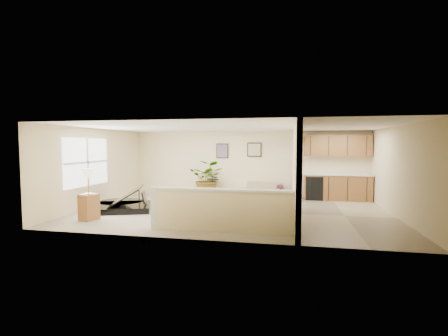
% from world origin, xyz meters
% --- Properties ---
extents(floor, '(9.00, 9.00, 0.00)m').
position_xyz_m(floor, '(0.00, 0.00, 0.00)').
color(floor, tan).
rests_on(floor, ground).
extents(back_wall, '(9.00, 0.04, 2.50)m').
position_xyz_m(back_wall, '(0.00, 3.00, 1.25)').
color(back_wall, beige).
rests_on(back_wall, floor).
extents(front_wall, '(9.00, 0.04, 2.50)m').
position_xyz_m(front_wall, '(0.00, -3.00, 1.25)').
color(front_wall, beige).
rests_on(front_wall, floor).
extents(left_wall, '(0.04, 6.00, 2.50)m').
position_xyz_m(left_wall, '(-4.50, 0.00, 1.25)').
color(left_wall, beige).
rests_on(left_wall, floor).
extents(right_wall, '(0.04, 6.00, 2.50)m').
position_xyz_m(right_wall, '(4.50, 0.00, 1.25)').
color(right_wall, beige).
rests_on(right_wall, floor).
extents(ceiling, '(9.00, 6.00, 0.04)m').
position_xyz_m(ceiling, '(0.00, 0.00, 2.50)').
color(ceiling, white).
rests_on(ceiling, back_wall).
extents(kitchen_vinyl, '(2.70, 6.00, 0.01)m').
position_xyz_m(kitchen_vinyl, '(3.15, 0.00, 0.00)').
color(kitchen_vinyl, tan).
rests_on(kitchen_vinyl, floor).
extents(interior_partition, '(0.18, 5.99, 2.50)m').
position_xyz_m(interior_partition, '(1.80, 0.25, 1.22)').
color(interior_partition, beige).
rests_on(interior_partition, floor).
extents(pony_half_wall, '(3.42, 0.22, 1.00)m').
position_xyz_m(pony_half_wall, '(0.08, -2.30, 0.52)').
color(pony_half_wall, beige).
rests_on(pony_half_wall, floor).
extents(left_window, '(0.05, 2.15, 1.45)m').
position_xyz_m(left_window, '(-4.49, -0.50, 1.45)').
color(left_window, white).
rests_on(left_window, left_wall).
extents(wall_art_left, '(0.48, 0.04, 0.58)m').
position_xyz_m(wall_art_left, '(-0.95, 2.97, 1.75)').
color(wall_art_left, '#331F12').
rests_on(wall_art_left, back_wall).
extents(wall_mirror, '(0.55, 0.04, 0.55)m').
position_xyz_m(wall_mirror, '(0.30, 2.97, 1.80)').
color(wall_mirror, '#331F12').
rests_on(wall_mirror, back_wall).
extents(kitchen_cabinets, '(2.36, 0.65, 2.33)m').
position_xyz_m(kitchen_cabinets, '(3.19, 2.73, 0.87)').
color(kitchen_cabinets, '#986231').
rests_on(kitchen_cabinets, floor).
extents(piano, '(2.31, 2.29, 1.58)m').
position_xyz_m(piano, '(-3.36, -0.31, 0.66)').
color(piano, black).
rests_on(piano, floor).
extents(piano_bench, '(0.44, 0.73, 0.46)m').
position_xyz_m(piano_bench, '(-1.88, -0.12, 0.23)').
color(piano_bench, black).
rests_on(piano_bench, floor).
extents(loveseat, '(1.53, 1.08, 0.77)m').
position_xyz_m(loveseat, '(0.63, 2.61, 0.29)').
color(loveseat, tan).
rests_on(loveseat, floor).
extents(accent_table, '(0.47, 0.47, 0.68)m').
position_xyz_m(accent_table, '(-1.26, 2.65, 0.43)').
color(accent_table, black).
rests_on(accent_table, floor).
extents(palm_plant, '(1.38, 1.23, 1.41)m').
position_xyz_m(palm_plant, '(-1.41, 2.46, 0.69)').
color(palm_plant, black).
rests_on(palm_plant, floor).
extents(small_plant, '(0.43, 0.43, 0.59)m').
position_xyz_m(small_plant, '(1.29, 2.12, 0.25)').
color(small_plant, black).
rests_on(small_plant, floor).
extents(lamp_stand, '(0.51, 0.51, 1.36)m').
position_xyz_m(lamp_stand, '(-3.57, -1.81, 0.57)').
color(lamp_stand, '#986231').
rests_on(lamp_stand, floor).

